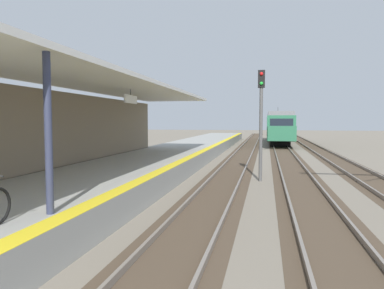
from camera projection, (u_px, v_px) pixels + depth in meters
The scene contains 7 objects.
station_platform at pixel (141, 168), 18.37m from camera, with size 5.00×80.00×0.91m.
station_building_with_canopy at pixel (64, 126), 14.60m from camera, with size 4.85×24.00×4.43m.
track_pair_nearest_platform at pixel (234, 168), 21.41m from camera, with size 2.34×120.00×0.16m.
track_pair_middle at pixel (293, 169), 20.72m from camera, with size 2.34×120.00×0.16m.
track_pair_far_side at pixel (355, 171), 20.03m from camera, with size 2.34×120.00×0.16m.
approaching_train at pixel (279, 126), 45.17m from camera, with size 2.93×19.60×4.76m.
rail_signal_post at pixel (261, 114), 16.75m from camera, with size 0.32×0.34×5.20m.
Camera 1 is at (3.78, -1.33, 2.86)m, focal length 33.53 mm.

